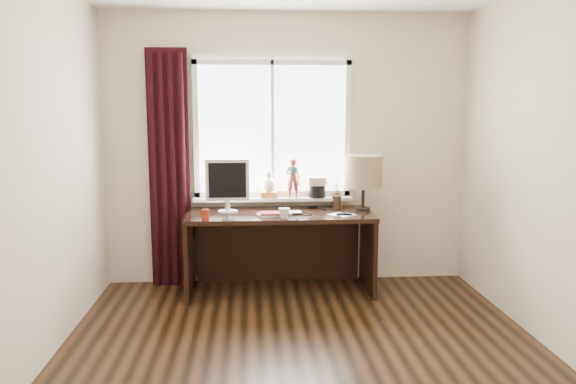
{
  "coord_description": "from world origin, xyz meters",
  "views": [
    {
      "loc": [
        -0.37,
        -3.42,
        1.72
      ],
      "look_at": [
        -0.05,
        1.25,
        1.0
      ],
      "focal_mm": 35.0,
      "sensor_mm": 36.0,
      "label": 1
    }
  ],
  "objects": [
    {
      "name": "window",
      "position": [
        -0.13,
        1.95,
        1.31
      ],
      "size": [
        1.52,
        0.22,
        1.4
      ],
      "color": "white",
      "rests_on": "ground"
    },
    {
      "name": "floor",
      "position": [
        0.0,
        0.0,
        0.0
      ],
      "size": [
        3.5,
        4.0,
        0.0
      ],
      "primitive_type": "cube",
      "color": "#392111",
      "rests_on": "ground"
    },
    {
      "name": "mug",
      "position": [
        -0.07,
        1.37,
        0.8
      ],
      "size": [
        0.13,
        0.13,
        0.1
      ],
      "primitive_type": "imported",
      "rotation": [
        0.0,
        0.0,
        0.72
      ],
      "color": "white",
      "rests_on": "desk"
    },
    {
      "name": "wall_back",
      "position": [
        0.0,
        2.0,
        1.3
      ],
      "size": [
        3.5,
        0.0,
        2.6
      ],
      "primitive_type": "cube",
      "rotation": [
        1.57,
        0.0,
        0.0
      ],
      "color": "beige",
      "rests_on": "ground"
    },
    {
      "name": "laptop",
      "position": [
        -0.05,
        1.56,
        0.76
      ],
      "size": [
        0.3,
        0.21,
        0.02
      ],
      "primitive_type": "imported",
      "rotation": [
        0.0,
        0.0,
        0.06
      ],
      "color": "silver",
      "rests_on": "desk"
    },
    {
      "name": "wall_front",
      "position": [
        0.0,
        -2.0,
        1.3
      ],
      "size": [
        3.5,
        0.0,
        2.6
      ],
      "primitive_type": "cube",
      "rotation": [
        1.57,
        0.0,
        0.0
      ],
      "color": "beige",
      "rests_on": "ground"
    },
    {
      "name": "desk_cables",
      "position": [
        0.23,
        1.68,
        0.75
      ],
      "size": [
        0.39,
        0.46,
        0.01
      ],
      "color": "black",
      "rests_on": "desk"
    },
    {
      "name": "monitor",
      "position": [
        -0.58,
        1.68,
        1.03
      ],
      "size": [
        0.4,
        0.18,
        0.49
      ],
      "color": "beige",
      "rests_on": "desk"
    },
    {
      "name": "table_lamp",
      "position": [
        0.68,
        1.68,
        1.11
      ],
      "size": [
        0.35,
        0.35,
        0.52
      ],
      "color": "black",
      "rests_on": "desk"
    },
    {
      "name": "curtain",
      "position": [
        -1.13,
        1.91,
        1.12
      ],
      "size": [
        0.38,
        0.09,
        2.25
      ],
      "color": "black",
      "rests_on": "floor"
    },
    {
      "name": "icon_frame",
      "position": [
        0.48,
        1.92,
        0.81
      ],
      "size": [
        0.1,
        0.02,
        0.13
      ],
      "color": "gold",
      "rests_on": "desk"
    },
    {
      "name": "wall_left",
      "position": [
        -1.75,
        0.0,
        1.3
      ],
      "size": [
        0.0,
        4.0,
        2.6
      ],
      "primitive_type": "cube",
      "rotation": [
        1.57,
        0.0,
        1.57
      ],
      "color": "beige",
      "rests_on": "ground"
    },
    {
      "name": "loose_papers",
      "position": [
        0.46,
        1.49,
        0.75
      ],
      "size": [
        0.26,
        0.23,
        0.0
      ],
      "color": "white",
      "rests_on": "desk"
    },
    {
      "name": "red_cup",
      "position": [
        -0.76,
        1.33,
        0.8
      ],
      "size": [
        0.07,
        0.07,
        0.09
      ],
      "primitive_type": "cylinder",
      "color": "maroon",
      "rests_on": "desk"
    },
    {
      "name": "notebook_stack",
      "position": [
        -0.19,
        1.49,
        0.77
      ],
      "size": [
        0.25,
        0.21,
        0.03
      ],
      "color": "beige",
      "rests_on": "desk"
    },
    {
      "name": "brush_holder",
      "position": [
        0.46,
        1.84,
        0.81
      ],
      "size": [
        0.09,
        0.09,
        0.25
      ],
      "color": "black",
      "rests_on": "desk"
    },
    {
      "name": "desk",
      "position": [
        -0.1,
        1.73,
        0.51
      ],
      "size": [
        1.7,
        0.7,
        0.75
      ],
      "color": "black",
      "rests_on": "floor"
    }
  ]
}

